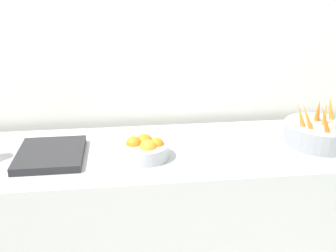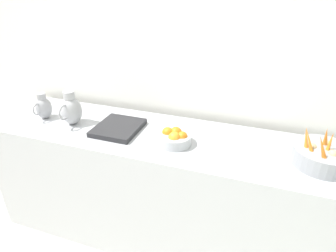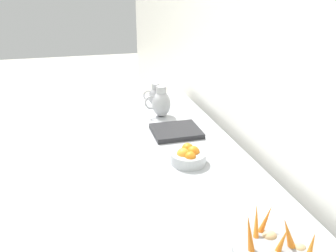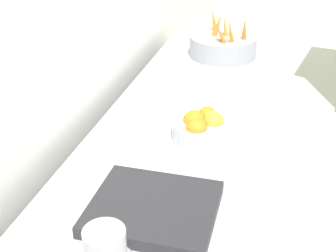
{
  "view_description": "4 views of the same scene",
  "coord_description": "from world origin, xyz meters",
  "views": [
    {
      "loc": [
        0.21,
        0.07,
        1.75
      ],
      "look_at": [
        -1.4,
        0.26,
        1.1
      ],
      "focal_mm": 41.93,
      "sensor_mm": 36.0,
      "label": 1
    },
    {
      "loc": [
        0.1,
        0.65,
        1.9
      ],
      "look_at": [
        -1.34,
        0.15,
        1.11
      ],
      "focal_mm": 30.64,
      "sensor_mm": 36.0,
      "label": 2
    },
    {
      "loc": [
        -0.85,
        1.86,
        1.94
      ],
      "look_at": [
        -1.37,
        -0.08,
        1.09
      ],
      "focal_mm": 35.93,
      "sensor_mm": 36.0,
      "label": 3
    },
    {
      "loc": [
        -1.2,
        -1.22,
        1.75
      ],
      "look_at": [
        -1.48,
        -0.14,
        1.14
      ],
      "focal_mm": 48.72,
      "sensor_mm": 36.0,
      "label": 4
    }
  ],
  "objects": [
    {
      "name": "vegetable_colander",
      "position": [
        -1.5,
        1.03,
        1.0
      ],
      "size": [
        0.34,
        0.34,
        0.24
      ],
      "color": "gray",
      "rests_on": "prep_counter"
    },
    {
      "name": "orange_bowl",
      "position": [
        -1.44,
        0.16,
        0.98
      ],
      "size": [
        0.22,
        0.22,
        0.11
      ],
      "color": "#ADAFB5",
      "rests_on": "prep_counter"
    },
    {
      "name": "counter_sink_basin",
      "position": [
        -1.49,
        -0.28,
        0.96
      ],
      "size": [
        0.34,
        0.3,
        0.04
      ],
      "primitive_type": "cube",
      "color": "#232326",
      "rests_on": "prep_counter"
    },
    {
      "name": "prep_counter",
      "position": [
        -1.51,
        0.07,
        0.47
      ],
      "size": [
        0.65,
        2.67,
        0.94
      ],
      "primitive_type": "cube",
      "color": "#ADAFB5",
      "rests_on": "ground_plane"
    }
  ]
}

